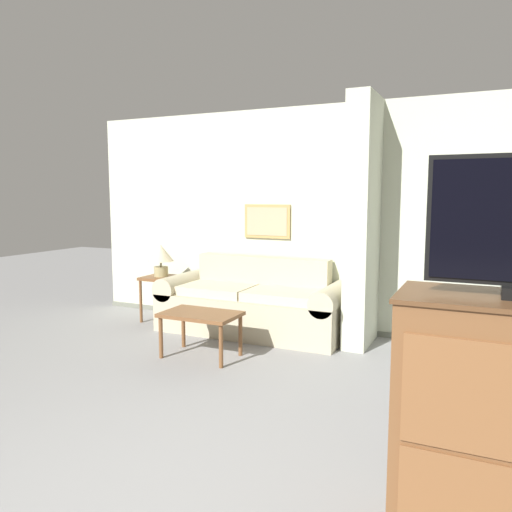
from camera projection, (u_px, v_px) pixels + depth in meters
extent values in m
cube|color=beige|center=(361.00, 220.00, 5.62)|extent=(7.10, 0.12, 2.60)
cube|color=slate|center=(356.00, 331.00, 5.71)|extent=(7.10, 0.02, 0.06)
cube|color=tan|center=(267.00, 221.00, 6.02)|extent=(0.59, 0.02, 0.41)
cube|color=tan|center=(267.00, 221.00, 6.01)|extent=(0.52, 0.01, 0.34)
cube|color=beige|center=(363.00, 222.00, 5.20)|extent=(0.24, 0.70, 2.60)
cube|color=#B7AD8E|center=(252.00, 314.00, 5.75)|extent=(1.66, 0.84, 0.44)
cube|color=#B7AD8E|center=(263.00, 274.00, 5.99)|extent=(1.66, 0.20, 0.42)
cube|color=#B7AD8E|center=(182.00, 306.00, 6.15)|extent=(0.24, 0.84, 0.44)
cylinder|color=#B7AD8E|center=(182.00, 285.00, 6.12)|extent=(0.27, 0.84, 0.27)
cube|color=#B7AD8E|center=(332.00, 323.00, 5.35)|extent=(0.24, 0.84, 0.44)
cylinder|color=#B7AD8E|center=(332.00, 298.00, 5.32)|extent=(0.27, 0.84, 0.27)
cube|color=beige|center=(218.00, 289.00, 5.85)|extent=(0.81, 0.60, 0.10)
cube|color=beige|center=(284.00, 295.00, 5.50)|extent=(0.81, 0.60, 0.10)
cube|color=brown|center=(201.00, 314.00, 4.86)|extent=(0.75, 0.48, 0.04)
cylinder|color=brown|center=(161.00, 338.00, 4.85)|extent=(0.04, 0.04, 0.41)
cylinder|color=brown|center=(221.00, 346.00, 4.57)|extent=(0.04, 0.04, 0.41)
cylinder|color=brown|center=(183.00, 328.00, 5.21)|extent=(0.04, 0.04, 0.41)
cylinder|color=brown|center=(240.00, 335.00, 4.93)|extent=(0.04, 0.04, 0.41)
cube|color=brown|center=(161.00, 278.00, 6.27)|extent=(0.43, 0.43, 0.04)
cylinder|color=brown|center=(141.00, 301.00, 6.21)|extent=(0.04, 0.04, 0.53)
cylinder|color=brown|center=(165.00, 304.00, 6.06)|extent=(0.04, 0.04, 0.53)
cylinder|color=brown|center=(158.00, 296.00, 6.54)|extent=(0.04, 0.04, 0.53)
cylinder|color=brown|center=(182.00, 298.00, 6.39)|extent=(0.04, 0.04, 0.53)
cylinder|color=tan|center=(161.00, 271.00, 6.26)|extent=(0.17, 0.17, 0.12)
cylinder|color=tan|center=(161.00, 264.00, 6.24)|extent=(0.02, 0.02, 0.07)
cone|color=beige|center=(161.00, 253.00, 6.23)|extent=(0.32, 0.32, 0.21)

